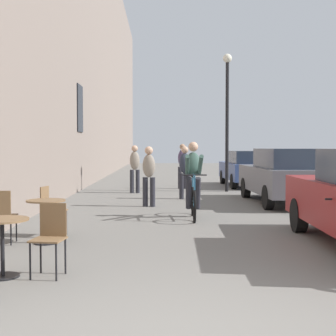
{
  "coord_description": "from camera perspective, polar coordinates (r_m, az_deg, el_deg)",
  "views": [
    {
      "loc": [
        -0.29,
        -3.69,
        1.59
      ],
      "look_at": [
        -0.02,
        12.25,
        0.9
      ],
      "focal_mm": 51.26,
      "sensor_mm": 36.0,
      "label": 1
    }
  ],
  "objects": [
    {
      "name": "pedestrian_furthest",
      "position": [
        18.33,
        1.73,
        0.54
      ],
      "size": [
        0.35,
        0.26,
        1.71
      ],
      "color": "#26262D",
      "rests_on": "ground_plane"
    },
    {
      "name": "parked_car_second",
      "position": [
        13.91,
        13.82,
        -0.82
      ],
      "size": [
        1.91,
        4.39,
        1.55
      ],
      "color": "#595960",
      "rests_on": "ground_plane"
    },
    {
      "name": "pedestrian_mid",
      "position": [
        14.68,
        2.01,
        -0.16
      ],
      "size": [
        0.37,
        0.28,
        1.62
      ],
      "color": "#26262D",
      "rests_on": "ground_plane"
    },
    {
      "name": "street_lamp",
      "position": [
        17.33,
        7.05,
        7.5
      ],
      "size": [
        0.32,
        0.32,
        4.9
      ],
      "color": "black",
      "rests_on": "ground_plane"
    },
    {
      "name": "cafe_table_mid",
      "position": [
        8.19,
        -14.31,
        -5.09
      ],
      "size": [
        0.64,
        0.64,
        0.72
      ],
      "color": "black",
      "rests_on": "ground_plane"
    },
    {
      "name": "cafe_table_near",
      "position": [
        6.23,
        -19.11,
        -7.52
      ],
      "size": [
        0.64,
        0.64,
        0.72
      ],
      "color": "black",
      "rests_on": "ground_plane"
    },
    {
      "name": "cafe_chair_mid_toward_wall",
      "position": [
        8.3,
        -19.12,
        -5.07
      ],
      "size": [
        0.39,
        0.39,
        0.89
      ],
      "color": "black",
      "rests_on": "ground_plane"
    },
    {
      "name": "cafe_chair_mid_toward_street",
      "position": [
        8.81,
        -13.83,
        -4.57
      ],
      "size": [
        0.44,
        0.44,
        0.89
      ],
      "color": "black",
      "rests_on": "ground_plane"
    },
    {
      "name": "parked_car_third",
      "position": [
        19.64,
        9.4,
        0.0
      ],
      "size": [
        1.78,
        4.09,
        1.44
      ],
      "color": "#384C84",
      "rests_on": "ground_plane"
    },
    {
      "name": "cafe_chair_near_toward_street",
      "position": [
        6.15,
        -13.83,
        -7.62
      ],
      "size": [
        0.43,
        0.43,
        0.89
      ],
      "color": "black",
      "rests_on": "ground_plane"
    },
    {
      "name": "cyclist_on_bicycle",
      "position": [
        10.76,
        3.03,
        -1.67
      ],
      "size": [
        0.52,
        1.76,
        1.74
      ],
      "color": "black",
      "rests_on": "ground_plane"
    },
    {
      "name": "pedestrian_far",
      "position": [
        16.63,
        -3.98,
        0.22
      ],
      "size": [
        0.36,
        0.27,
        1.66
      ],
      "color": "#26262D",
      "rests_on": "ground_plane"
    },
    {
      "name": "building_facade_left",
      "position": [
        18.64,
        -11.26,
        17.97
      ],
      "size": [
        0.54,
        68.0,
        13.16
      ],
      "color": "gray",
      "rests_on": "ground_plane"
    },
    {
      "name": "pedestrian_near",
      "position": [
        12.81,
        -2.29,
        -0.57
      ],
      "size": [
        0.38,
        0.29,
        1.61
      ],
      "color": "#26262D",
      "rests_on": "ground_plane"
    }
  ]
}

